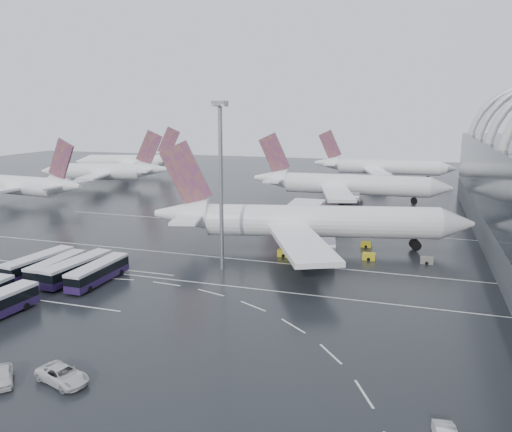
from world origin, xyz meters
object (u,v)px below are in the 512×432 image
(jet_remote_far, at_px, (132,162))
(bus_row_near_c, at_px, (77,268))
(bus_row_near_d, at_px, (98,272))
(gse_cart_belly_e, at_px, (366,244))
(van_curve_b, at_px, (3,376))
(floodlight_mast, at_px, (221,166))
(van_curve_a, at_px, (63,375))
(gse_cart_belly_c, at_px, (284,253))
(airliner_gate_b, at_px, (346,185))
(bus_row_near_a, at_px, (39,264))
(jet_remote_west, at_px, (23,186))
(gse_cart_belly_d, at_px, (427,260))
(jet_remote_mid, at_px, (106,172))
(gse_cart_belly_a, at_px, (369,256))
(bus_row_near_b, at_px, (56,267))
(airliner_main, at_px, (306,222))
(airliner_gate_c, at_px, (380,167))

(jet_remote_far, bearing_deg, bus_row_near_c, 100.52)
(bus_row_near_d, height_order, gse_cart_belly_e, bus_row_near_d)
(van_curve_b, height_order, floodlight_mast, floodlight_mast)
(van_curve_a, bearing_deg, jet_remote_far, 45.47)
(van_curve_b, xyz_separation_m, gse_cart_belly_c, (15.86, 52.04, -0.14))
(bus_row_near_c, distance_m, gse_cart_belly_c, 36.88)
(airliner_gate_b, xyz_separation_m, bus_row_near_a, (-39.84, -83.68, -3.29))
(jet_remote_west, xyz_separation_m, gse_cart_belly_d, (113.67, -27.23, -4.42))
(jet_remote_west, relative_size, bus_row_near_a, 3.28)
(jet_remote_mid, xyz_separation_m, floodlight_mast, (75.23, -77.37, 12.73))
(gse_cart_belly_a, bearing_deg, bus_row_near_c, -150.06)
(bus_row_near_a, bearing_deg, floodlight_mast, -61.11)
(jet_remote_west, bearing_deg, bus_row_near_a, 138.31)
(jet_remote_west, bearing_deg, airliner_gate_b, -157.17)
(van_curve_a, bearing_deg, bus_row_near_d, 44.77)
(jet_remote_west, distance_m, bus_row_near_b, 76.75)
(floodlight_mast, height_order, gse_cart_belly_c, floodlight_mast)
(airliner_gate_b, xyz_separation_m, bus_row_near_c, (-31.94, -83.99, -3.25))
(jet_remote_west, xyz_separation_m, bus_row_near_b, (55.02, -53.41, -3.36))
(gse_cart_belly_c, bearing_deg, bus_row_near_a, -148.34)
(airliner_main, xyz_separation_m, gse_cart_belly_c, (-2.55, -6.80, -4.68))
(airliner_gate_c, bearing_deg, gse_cart_belly_d, -84.25)
(bus_row_near_b, bearing_deg, jet_remote_far, 26.51)
(airliner_gate_c, height_order, gse_cart_belly_e, airliner_gate_c)
(bus_row_near_c, bearing_deg, jet_remote_mid, 37.23)
(jet_remote_far, bearing_deg, van_curve_a, 101.82)
(jet_remote_west, relative_size, bus_row_near_d, 3.40)
(airliner_gate_c, relative_size, bus_row_near_d, 4.13)
(bus_row_near_b, relative_size, floodlight_mast, 0.43)
(airliner_gate_c, height_order, gse_cart_belly_a, airliner_gate_c)
(airliner_gate_c, xyz_separation_m, bus_row_near_a, (-46.35, -137.17, -3.03))
(jet_remote_west, distance_m, bus_row_near_a, 74.01)
(airliner_main, xyz_separation_m, gse_cart_belly_a, (12.93, -4.24, -4.71))
(gse_cart_belly_d, bearing_deg, bus_row_near_c, -154.21)
(airliner_gate_c, relative_size, jet_remote_mid, 1.18)
(jet_remote_far, bearing_deg, floodlight_mast, 110.36)
(gse_cart_belly_a, height_order, gse_cart_belly_d, gse_cart_belly_a)
(jet_remote_far, distance_m, gse_cart_belly_e, 138.93)
(bus_row_near_b, height_order, bus_row_near_d, bus_row_near_d)
(bus_row_near_c, distance_m, floodlight_mast, 28.76)
(bus_row_near_c, bearing_deg, gse_cart_belly_d, -58.42)
(airliner_gate_c, bearing_deg, van_curve_b, -101.14)
(jet_remote_mid, height_order, bus_row_near_b, jet_remote_mid)
(bus_row_near_a, bearing_deg, van_curve_b, -138.17)
(airliner_main, xyz_separation_m, jet_remote_mid, (-86.06, 59.67, -0.13))
(jet_remote_west, distance_m, van_curve_a, 112.19)
(airliner_gate_b, bearing_deg, gse_cart_belly_d, -71.03)
(gse_cart_belly_a, xyz_separation_m, gse_cart_belly_d, (10.14, 0.79, -0.02))
(bus_row_near_a, xyz_separation_m, bus_row_near_d, (12.11, -0.65, -0.04))
(airliner_gate_c, xyz_separation_m, van_curve_b, (-25.47, -166.55, -4.04))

